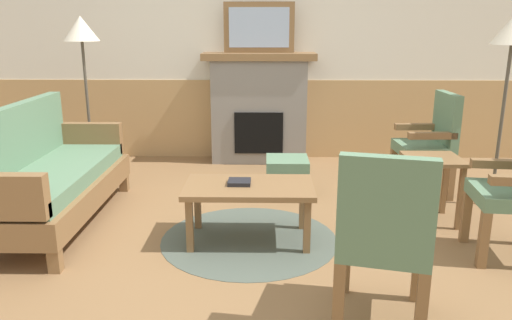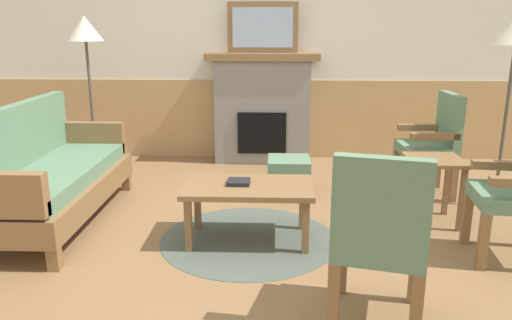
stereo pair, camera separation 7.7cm
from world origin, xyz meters
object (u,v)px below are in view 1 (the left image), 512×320
Objects in this scene: side_table at (432,171)px; floor_lamp_by_couch at (82,39)px; coffee_table at (249,192)px; fireplace at (259,107)px; armchair_front_left at (384,231)px; couch at (50,177)px; footstool at (287,166)px; armchair_by_window_left at (431,139)px; framed_picture at (259,27)px; book_on_table at (239,182)px; floor_lamp_by_chairs at (512,42)px.

floor_lamp_by_couch is at bearing 159.05° from side_table.
floor_lamp_by_couch is at bearing 136.69° from coffee_table.
fireplace reaches higher than armchair_front_left.
couch and armchair_front_left have the same top height.
footstool is 2.20m from armchair_front_left.
armchair_by_window_left reaches higher than coffee_table.
armchair_by_window_left reaches higher than side_table.
coffee_table is 1.75× the size of side_table.
coffee_table is 0.98× the size of armchair_front_left.
armchair_front_left is (0.42, -2.14, 0.25)m from footstool.
side_table is at bearing 63.49° from armchair_front_left.
fireplace is 0.77× the size of floor_lamp_by_couch.
footstool is 1.34m from side_table.
floor_lamp_by_couch is (-3.24, 1.24, 1.02)m from side_table.
fireplace is 3.45m from armchair_front_left.
framed_picture is 2.27m from armchair_by_window_left.
framed_picture is 1.45× the size of side_table.
book_on_table is 1.13m from footstool.
fireplace is at bearing 145.19° from floor_lamp_by_chairs.
framed_picture is 2.61m from floor_lamp_by_chairs.
coffee_table is 0.57× the size of floor_lamp_by_chairs.
armchair_front_left is (0.75, -1.08, 0.15)m from coffee_table.
floor_lamp_by_chairs reaches higher than side_table.
fireplace is 2.31m from coffee_table.
coffee_table is at bearing -164.68° from side_table.
book_on_table is 1.37m from armchair_front_left.
fireplace is 2.03m from armchair_by_window_left.
couch is 1.84× the size of armchair_front_left.
framed_picture is at bearing 50.08° from couch.
footstool is 0.73× the size of side_table.
floor_lamp_by_couch reaches higher than fireplace.
side_table is 0.33× the size of floor_lamp_by_couch.
footstool is 2.46m from floor_lamp_by_couch.
coffee_table is at bearing -159.76° from floor_lamp_by_chairs.
footstool is (0.29, -1.23, -0.37)m from fireplace.
book_on_table is at bearing -160.80° from floor_lamp_by_chairs.
couch is 3.43m from armchair_by_window_left.
framed_picture reaches higher than coffee_table.
fireplace is at bearing 19.92° from floor_lamp_by_couch.
footstool is 2.21m from floor_lamp_by_chairs.
armchair_by_window_left is 0.58× the size of floor_lamp_by_couch.
armchair_by_window_left is 2.40m from armchair_front_left.
floor_lamp_by_chairs is at bearing -34.81° from framed_picture.
coffee_table reaches higher than footstool.
framed_picture is at bearing 90.00° from fireplace.
framed_picture is (0.00, 0.00, 0.91)m from fireplace.
floor_lamp_by_couch reaches higher than armchair_by_window_left.
framed_picture is 2.00× the size of footstool.
armchair_front_left is at bearing -127.41° from floor_lamp_by_chairs.
armchair_by_window_left is at bearing -35.41° from fireplace.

